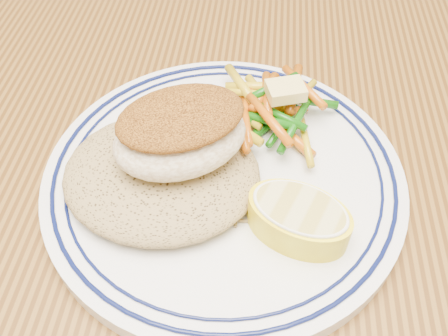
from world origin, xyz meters
TOP-DOWN VIEW (x-y plane):
  - dining_table at (0.00, 0.00)m, footprint 1.50×0.90m
  - plate at (0.05, -0.03)m, footprint 0.26×0.26m
  - rice_pilaf at (0.00, -0.05)m, footprint 0.14×0.12m
  - fish_fillet at (0.02, -0.04)m, footprint 0.11×0.10m
  - vegetable_pile at (0.07, 0.02)m, footprint 0.11×0.11m
  - butter_pat at (0.09, 0.02)m, footprint 0.03×0.03m
  - lemon_wedge at (0.10, -0.08)m, footprint 0.08×0.08m

SIDE VIEW (x-z plane):
  - dining_table at x=0.00m, z-range 0.28..1.03m
  - plate at x=0.05m, z-range 0.75..0.77m
  - rice_pilaf at x=0.00m, z-range 0.77..0.79m
  - vegetable_pile at x=0.07m, z-range 0.76..0.79m
  - lemon_wedge at x=0.10m, z-range 0.77..0.79m
  - butter_pat at x=0.09m, z-range 0.79..0.80m
  - fish_fillet at x=0.02m, z-range 0.79..0.83m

